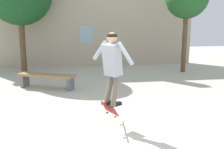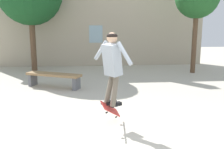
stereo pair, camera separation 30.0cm
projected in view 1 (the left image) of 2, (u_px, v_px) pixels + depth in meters
The scene contains 5 objects.
ground_plane at pixel (117, 144), 4.56m from camera, with size 40.00×40.00×0.00m, color beige.
building_backdrop at pixel (87, 20), 13.11m from camera, with size 12.00×0.52×5.98m.
park_bench at pixel (47, 78), 8.51m from camera, with size 2.00×1.24×0.50m.
skater at pixel (112, 63), 5.03m from camera, with size 0.72×1.01×1.50m.
skateboard_flipping at pixel (111, 109), 5.30m from camera, with size 0.48×0.80×0.56m.
Camera 1 is at (-0.73, -4.17, 2.12)m, focal length 40.00 mm.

